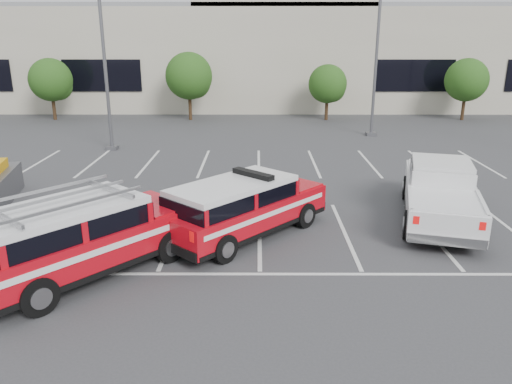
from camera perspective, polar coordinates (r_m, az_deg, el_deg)
ground at (r=15.84m, az=0.40°, el=-4.70°), size 120.00×120.00×0.00m
stall_markings at (r=20.07m, az=0.35°, el=0.19°), size 23.00×15.00×0.01m
convention_building at (r=46.54m, az=0.49°, el=15.98°), size 60.00×16.99×13.20m
tree_left at (r=39.72m, az=-22.26°, el=11.63°), size 3.07×3.07×4.42m
tree_mid_left at (r=37.14m, az=-7.52°, el=12.84°), size 3.37×3.37×4.85m
tree_mid_right at (r=37.23m, az=8.31°, el=11.99°), size 2.77×2.77×3.99m
tree_right at (r=39.84m, az=23.02°, el=11.56°), size 3.07×3.07×4.42m
light_pole_left at (r=27.82m, az=-17.01°, el=15.15°), size 0.90×0.60×10.24m
light_pole_mid at (r=31.47m, az=13.65°, el=15.60°), size 0.90×0.60×10.24m
fire_chief_suv at (r=15.34m, az=-1.54°, el=-2.22°), size 5.33×5.53×1.98m
white_pickup at (r=17.86m, az=20.24°, el=-0.61°), size 3.74×6.61×1.92m
ladder_suv at (r=13.64m, az=-19.26°, el=-5.39°), size 5.53×5.82×2.28m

